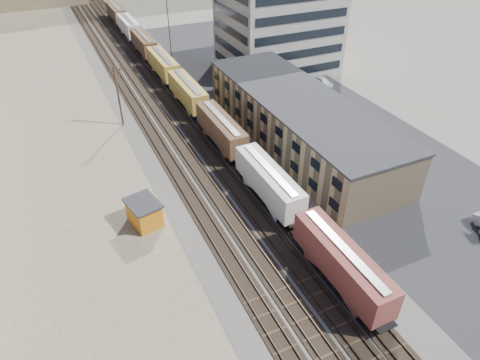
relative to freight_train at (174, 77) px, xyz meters
name	(u,v)px	position (x,y,z in m)	size (l,w,h in m)	color
ground	(298,284)	(-3.80, -51.66, -2.79)	(300.00, 300.00, 0.00)	#6B6356
ballast_bed	(159,97)	(-3.80, -1.66, -2.76)	(18.00, 200.00, 0.06)	#4C4742
dirt_yard	(52,145)	(-23.80, -11.66, -2.78)	(24.00, 180.00, 0.03)	#6E5C4B
asphalt_lot	(301,107)	(18.20, -16.66, -2.77)	(26.00, 120.00, 0.04)	#232326
rail_tracks	(156,97)	(-4.35, -1.66, -2.68)	(11.40, 200.00, 0.24)	black
freight_train	(174,77)	(0.00, 0.00, 0.00)	(3.00, 119.74, 4.46)	black
warehouse	(298,120)	(11.18, -26.66, 0.86)	(12.40, 40.40, 7.25)	tan
office_tower	(278,23)	(24.15, 3.30, 6.47)	(22.60, 18.60, 18.45)	#9E998E
utility_pole_north	(118,95)	(-12.30, -9.66, 2.50)	(2.20, 0.32, 10.00)	#382619
radio_mast	(169,30)	(2.20, 8.34, 6.33)	(1.20, 0.16, 18.00)	black
maintenance_shed	(144,213)	(-15.41, -35.89, -1.18)	(4.16, 4.91, 3.16)	orange
parked_car_blue	(298,79)	(23.61, -6.73, -1.99)	(2.68, 5.81, 1.61)	navy
parked_car_far	(323,82)	(27.32, -9.90, -2.00)	(1.86, 4.63, 1.58)	white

